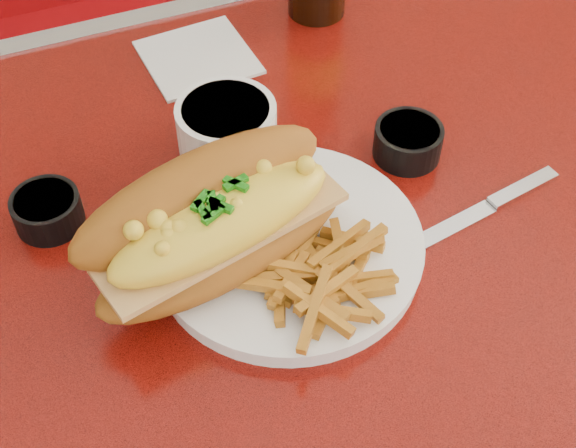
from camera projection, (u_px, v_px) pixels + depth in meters
name	position (u px, v px, depth m)	size (l,w,h in m)	color
diner_table	(277.00, 352.00, 0.84)	(1.23, 0.83, 0.77)	red
booth_bench_far	(127.00, 111.00, 1.57)	(1.20, 0.51, 0.90)	maroon
dinner_plate	(288.00, 246.00, 0.71)	(0.31, 0.31, 0.02)	white
mac_hoagie	(214.00, 221.00, 0.66)	(0.26, 0.17, 0.11)	#9E5B19
fries_pile	(322.00, 278.00, 0.66)	(0.11, 0.10, 0.03)	orange
fork	(326.00, 267.00, 0.69)	(0.04, 0.14, 0.00)	silver
gravy_ramekin	(227.00, 128.00, 0.79)	(0.11, 0.11, 0.05)	white
sauce_cup_left	(47.00, 209.00, 0.73)	(0.08, 0.08, 0.03)	black
sauce_cup_right	(408.00, 140.00, 0.79)	(0.08, 0.08, 0.03)	black
knife	(483.00, 210.00, 0.75)	(0.22, 0.05, 0.01)	silver
paper_napkin	(198.00, 57.00, 0.90)	(0.12, 0.12, 0.00)	white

